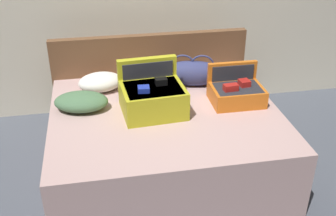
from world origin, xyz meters
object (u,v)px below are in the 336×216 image
(duffel_bag, at_px, (192,73))
(pillow_center_head, at_px, (81,102))
(bed, at_px, (165,141))
(hard_case_medium, at_px, (236,92))
(pillow_near_headboard, at_px, (100,82))
(hard_case_large, at_px, (152,96))

(duffel_bag, bearing_deg, pillow_center_head, -163.35)
(bed, height_order, hard_case_medium, hard_case_medium)
(duffel_bag, xyz_separation_m, pillow_near_headboard, (-0.83, 0.04, -0.04))
(pillow_near_headboard, bearing_deg, hard_case_medium, -21.20)
(hard_case_medium, relative_size, pillow_near_headboard, 1.10)
(duffel_bag, bearing_deg, hard_case_medium, -53.76)
(duffel_bag, height_order, pillow_near_headboard, duffel_bag)
(bed, bearing_deg, hard_case_medium, 6.47)
(bed, xyz_separation_m, pillow_near_headboard, (-0.50, 0.50, 0.36))
(duffel_bag, relative_size, pillow_center_head, 1.41)
(bed, relative_size, duffel_bag, 3.00)
(pillow_center_head, bearing_deg, hard_case_medium, -4.22)
(hard_case_medium, height_order, duffel_bag, hard_case_medium)
(hard_case_large, xyz_separation_m, duffel_bag, (0.43, 0.43, -0.02))
(bed, height_order, hard_case_large, hard_case_large)
(pillow_near_headboard, height_order, pillow_center_head, pillow_near_headboard)
(hard_case_large, height_order, pillow_near_headboard, hard_case_large)
(hard_case_medium, bearing_deg, bed, -173.14)
(hard_case_large, bearing_deg, pillow_near_headboard, 126.29)
(hard_case_medium, relative_size, pillow_center_head, 0.98)
(bed, distance_m, pillow_near_headboard, 0.79)
(duffel_bag, relative_size, pillow_near_headboard, 1.57)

